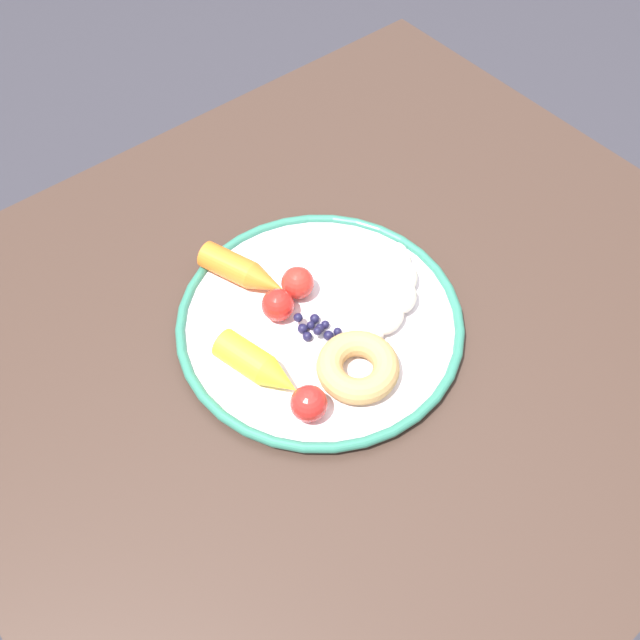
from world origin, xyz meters
TOP-DOWN VIEW (x-y plane):
  - ground_plane at (0.00, 0.00)m, footprint 6.00×6.00m
  - dining_table at (0.00, 0.00)m, footprint 0.97×0.87m
  - plate at (-0.04, 0.01)m, footprint 0.34×0.34m
  - banana at (0.04, -0.03)m, footprint 0.15×0.11m
  - carrot_orange at (-0.08, 0.12)m, footprint 0.07×0.12m
  - carrot_yellow at (-0.14, -0.00)m, footprint 0.06×0.11m
  - donut at (-0.06, -0.07)m, footprint 0.11×0.11m
  - blueberry_pile at (-0.06, 0.00)m, footprint 0.04×0.05m
  - tomato_near at (-0.04, 0.06)m, footprint 0.04×0.04m
  - tomato_mid at (-0.13, -0.08)m, footprint 0.04×0.04m
  - tomato_far at (-0.08, 0.05)m, footprint 0.04×0.04m

SIDE VIEW (x-z plane):
  - ground_plane at x=0.00m, z-range 0.00..0.00m
  - dining_table at x=0.00m, z-range 0.26..0.96m
  - plate at x=-0.04m, z-range 0.70..0.72m
  - blueberry_pile at x=-0.06m, z-range 0.71..0.73m
  - banana at x=0.04m, z-range 0.71..0.74m
  - donut at x=-0.06m, z-range 0.71..0.74m
  - carrot_orange at x=-0.08m, z-range 0.71..0.75m
  - carrot_yellow at x=-0.14m, z-range 0.71..0.75m
  - tomato_far at x=-0.08m, z-range 0.71..0.75m
  - tomato_near at x=-0.04m, z-range 0.71..0.75m
  - tomato_mid at x=-0.13m, z-range 0.71..0.75m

